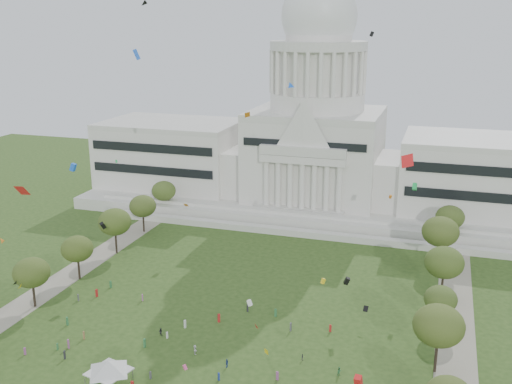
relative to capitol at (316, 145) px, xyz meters
name	(u,v)px	position (x,y,z in m)	size (l,w,h in m)	color
ground	(182,382)	(0.00, -113.59, -22.30)	(400.00, 400.00, 0.00)	#2B4618
capitol	(316,145)	(0.00, 0.00, 0.00)	(160.00, 64.50, 91.30)	beige
path_left	(57,283)	(-48.00, -83.59, -22.28)	(8.00, 160.00, 0.04)	gray
path_right	(455,342)	(48.00, -83.59, -22.28)	(8.00, 160.00, 0.04)	gray
row_tree_l_2	(31,273)	(-45.04, -96.29, -13.79)	(8.42, 8.42, 11.97)	black
row_tree_r_2	(439,326)	(44.17, -96.15, -12.64)	(9.55, 9.55, 13.58)	black
row_tree_l_3	(77,249)	(-44.09, -79.67, -14.09)	(8.12, 8.12, 11.55)	black
row_tree_r_3	(441,299)	(44.40, -79.10, -15.21)	(7.01, 7.01, 9.98)	black
row_tree_l_4	(115,222)	(-44.08, -61.17, -12.90)	(9.29, 9.29, 13.21)	black
row_tree_r_4	(444,262)	(44.76, -63.55, -13.01)	(9.19, 9.19, 13.06)	black
row_tree_l_5	(143,206)	(-45.22, -42.58, -13.88)	(8.33, 8.33, 11.85)	black
row_tree_r_5	(440,232)	(43.49, -43.40, -12.37)	(9.82, 9.82, 13.96)	black
row_tree_l_6	(164,191)	(-46.87, -24.45, -14.02)	(8.19, 8.19, 11.64)	black
row_tree_r_6	(450,217)	(45.96, -25.46, -13.79)	(8.42, 8.42, 11.97)	black
event_tent	(108,366)	(-12.09, -118.58, -18.33)	(11.12, 11.12, 5.12)	#4C4C4C
person_2	(339,371)	(27.22, -102.94, -21.40)	(0.87, 0.53, 1.78)	#33723F
person_4	(227,363)	(6.20, -106.56, -21.43)	(1.02, 0.56, 1.74)	navy
person_5	(195,350)	(-1.49, -104.06, -21.32)	(1.80, 0.71, 1.94)	silver
person_8	(161,332)	(-11.25, -99.52, -21.45)	(0.82, 0.51, 1.70)	#26262B
person_10	(302,357)	(19.40, -99.84, -21.63)	(0.78, 0.43, 1.33)	#4C4C51
distant_crowd	(157,329)	(-12.50, -98.68, -21.40)	(60.12, 37.29, 1.95)	#994C8C
kite_swarm	(203,235)	(1.66, -105.71, 3.83)	(75.85, 93.66, 64.62)	orange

